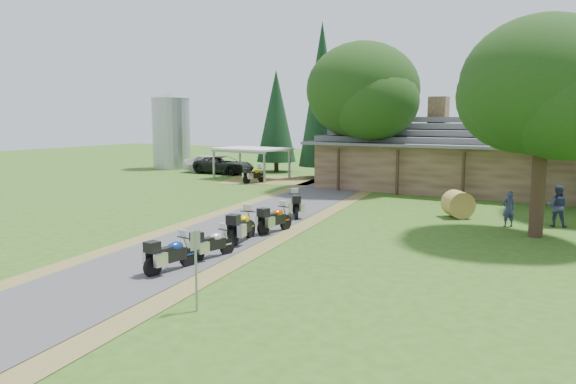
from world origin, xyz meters
The scene contains 21 objects.
ground centered at (0.00, 0.00, 0.00)m, with size 120.00×120.00×0.00m, color #2F5016.
driveway centered at (-0.50, 4.00, 0.00)m, with size 46.00×46.00×0.00m, color #414144.
lodge centered at (6.00, 24.00, 2.45)m, with size 21.40×9.40×4.90m, color brown, non-canonical shape.
silo centered at (-22.22, 26.50, 3.53)m, with size 3.48×3.48×7.06m, color gray.
carport centered at (-10.83, 22.65, 1.21)m, with size 5.58×3.72×2.42m, color silver, non-canonical shape.
car_white_sedan centered at (-16.42, 24.89, 1.02)m, with size 6.10×2.58×2.03m, color silver.
car_dark_suv centered at (-15.02, 24.82, 1.11)m, with size 5.80×2.47×2.22m, color black.
motorcycle_row_a centered at (1.35, -0.75, 0.63)m, with size 1.83×0.60×1.25m, color navy, non-canonical shape.
motorcycle_row_b centered at (1.47, 1.25, 0.58)m, with size 1.69×0.55×1.16m, color #B0B4B8, non-canonical shape.
motorcycle_row_c centered at (0.99, 3.80, 0.70)m, with size 2.05×0.67×1.40m, color #D0AC02, non-canonical shape.
motorcycle_row_d centered at (1.16, 6.02, 0.65)m, with size 1.89×0.62×1.29m, color #B74406, non-canonical shape.
motorcycle_row_e centered at (0.15, 9.67, 0.66)m, with size 1.93×0.63×1.32m, color black, non-canonical shape.
motorcycle_carport_a centered at (-9.17, 20.44, 0.64)m, with size 1.88×0.62×1.29m, color #DB9100, non-canonical shape.
person_a centered at (9.56, 12.24, 0.94)m, with size 0.53×0.38×1.88m, color navy.
person_b centered at (11.43, 13.30, 1.09)m, with size 0.62×0.45×2.18m, color navy.
hay_bale centered at (7.07, 13.47, 0.65)m, with size 1.29×1.29×1.19m, color olive.
sign_post centered at (4.34, -3.22, 1.04)m, with size 0.38×0.06×2.09m, color gray, non-canonical shape.
oak_lodge_left centered at (-0.90, 20.77, 5.30)m, with size 7.37×7.37×10.60m, color black, non-canonical shape.
oak_driveway centered at (10.86, 10.54, 4.92)m, with size 6.53×6.53×9.84m, color black, non-canonical shape.
cedar_near centered at (-6.39, 25.98, 6.07)m, with size 3.59×3.59×12.14m, color black.
cedar_far centered at (-11.97, 28.40, 4.43)m, with size 3.44×3.44×8.86m, color black.
Camera 1 is at (13.05, -14.00, 4.92)m, focal length 35.00 mm.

